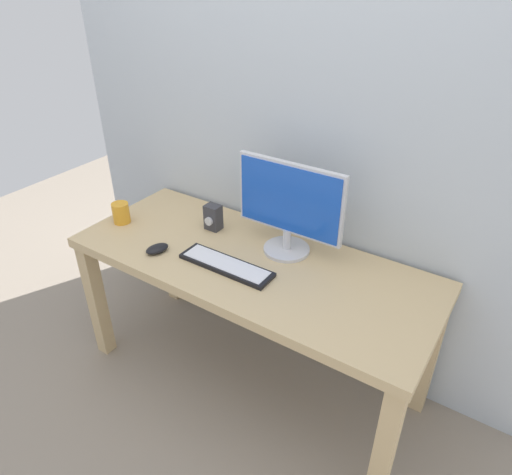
{
  "coord_description": "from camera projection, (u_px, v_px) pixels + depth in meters",
  "views": [
    {
      "loc": [
        0.94,
        -1.37,
        1.84
      ],
      "look_at": [
        0.03,
        0.0,
        0.83
      ],
      "focal_mm": 32.54,
      "sensor_mm": 36.0,
      "label": 1
    }
  ],
  "objects": [
    {
      "name": "ground_plane",
      "position": [
        251.0,
        375.0,
        2.38
      ],
      "size": [
        6.0,
        6.0,
        0.0
      ],
      "primitive_type": "plane",
      "color": "gray"
    },
    {
      "name": "wall_back",
      "position": [
        301.0,
        54.0,
        1.86
      ],
      "size": [
        2.57,
        0.04,
        3.0
      ],
      "primitive_type": "cube",
      "color": "#B2BCC6",
      "rests_on": "ground_plane"
    },
    {
      "name": "desk",
      "position": [
        251.0,
        277.0,
        2.05
      ],
      "size": [
        1.62,
        0.66,
        0.71
      ],
      "color": "tan",
      "rests_on": "ground_plane"
    },
    {
      "name": "monitor",
      "position": [
        289.0,
        206.0,
        1.95
      ],
      "size": [
        0.49,
        0.2,
        0.41
      ],
      "color": "silver",
      "rests_on": "desk"
    },
    {
      "name": "keyboard_primary",
      "position": [
        226.0,
        265.0,
        1.95
      ],
      "size": [
        0.42,
        0.12,
        0.02
      ],
      "color": "black",
      "rests_on": "desk"
    },
    {
      "name": "mouse",
      "position": [
        157.0,
        249.0,
        2.05
      ],
      "size": [
        0.09,
        0.12,
        0.03
      ],
      "primitive_type": "ellipsoid",
      "rotation": [
        0.0,
        0.0,
        -0.3
      ],
      "color": "black",
      "rests_on": "desk"
    },
    {
      "name": "audio_controller",
      "position": [
        213.0,
        217.0,
        2.2
      ],
      "size": [
        0.07,
        0.07,
        0.12
      ],
      "color": "#333338",
      "rests_on": "desk"
    },
    {
      "name": "coffee_mug",
      "position": [
        121.0,
        213.0,
        2.26
      ],
      "size": [
        0.08,
        0.08,
        0.1
      ],
      "primitive_type": "cylinder",
      "color": "orange",
      "rests_on": "desk"
    }
  ]
}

